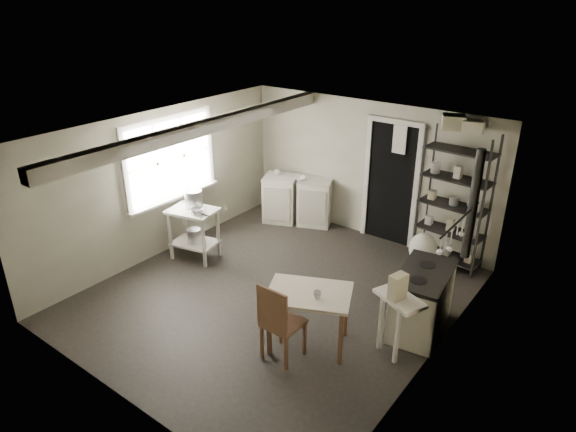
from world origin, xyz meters
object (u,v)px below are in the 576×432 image
Objects in this scene: chair at (283,321)px; flour_sack at (423,251)px; stockpot at (193,199)px; stove at (422,299)px; base_cabinets at (298,198)px; shelf_rack at (453,207)px; prep_table at (194,234)px; work_table at (309,317)px.

flour_sack is (0.40, 3.00, -0.24)m from chair.
flour_sack is at bearing 31.13° from stockpot.
flour_sack is (3.04, 1.83, -0.70)m from stockpot.
stockpot is 0.29× the size of stove.
stockpot reaches higher than base_cabinets.
stove is (3.11, -1.70, -0.02)m from base_cabinets.
chair is 1.89× the size of flour_sack.
base_cabinets is at bearing -173.43° from shelf_rack.
stockpot reaches higher than flour_sack.
work_table is (2.67, -0.71, -0.02)m from prep_table.
stove is 1.96× the size of flour_sack.
stove reaches higher than prep_table.
shelf_rack is at bearing 32.37° from stockpot.
prep_table is 2.14m from base_cabinets.
stockpot is at bearing 176.14° from stove.
shelf_rack reaches higher than base_cabinets.
flour_sack is (0.30, 2.64, -0.14)m from work_table.
work_table is at bearing 74.44° from chair.
work_table is at bearing -97.24° from shelf_rack.
base_cabinets is 3.54m from work_table.
flour_sack is at bearing 104.03° from stove.
stockpot is at bearing 157.04° from chair.
stockpot is 3.72m from stove.
shelf_rack is 2.11× the size of chair.
base_cabinets is 3.76m from chair.
prep_table is 2.78m from chair.
stockpot reaches higher than chair.
work_table reaches higher than flour_sack.
flour_sack is at bearing 83.22° from chair.
shelf_rack reaches higher than flour_sack.
chair is 3.04m from flour_sack.
stockpot is 2.92m from chair.
base_cabinets is 1.24× the size of stove.
shelf_rack is at bearing 43.74° from flour_sack.
chair reaches higher than prep_table.
shelf_rack reaches higher than work_table.
shelf_rack is 3.02m from work_table.
prep_table is 0.64× the size of base_cabinets.
shelf_rack is 0.81m from flour_sack.
stove is (3.67, 0.28, -0.50)m from stockpot.
base_cabinets is 2.49m from flour_sack.
stove is 1.08× the size of work_table.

